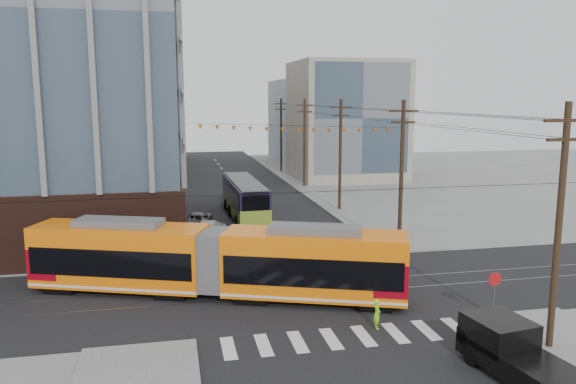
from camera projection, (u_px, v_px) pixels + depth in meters
The scene contains 16 objects.
ground at pixel (330, 314), 29.28m from camera, with size 160.00×160.00×0.00m, color slate.
bg_bldg_nw_near at pixel (99, 114), 74.50m from camera, with size 18.00×16.00×18.00m, color #8C99A5.
bg_bldg_ne_near at pixel (345, 120), 77.51m from camera, with size 14.00×14.00×16.00m, color gray.
bg_bldg_nw_far at pixel (131, 104), 94.24m from camera, with size 16.00×18.00×20.00m, color gray.
bg_bldg_ne_far at pixel (321, 121), 97.38m from camera, with size 16.00×16.00×14.00m, color #8C99A5.
utility_pole_near at pixel (558, 230), 24.30m from camera, with size 0.30×0.30×11.00m, color black.
utility_pole_far at pixel (281, 135), 84.12m from camera, with size 0.30×0.30×11.00m, color black.
streetcar at pixel (215, 261), 31.62m from camera, with size 21.30×3.00×4.10m, color orange, non-canonical shape.
city_bus at pixel (245, 198), 52.92m from camera, with size 2.73×12.59×3.57m, color #1C1432, non-canonical shape.
pickup_truck at pixel (528, 360), 21.92m from camera, with size 2.19×6.13×2.08m, color black, non-canonical shape.
parked_car_silver at pixel (200, 240), 41.55m from camera, with size 1.47×4.21×1.39m, color #A3A4A8.
parked_car_white at pixel (209, 229), 45.20m from camera, with size 1.97×4.84×1.41m, color silver.
parked_car_grey at pixel (198, 219), 48.92m from camera, with size 2.16×4.68×1.30m, color #4C4D4E.
pedestrian at pixel (377, 314), 27.34m from camera, with size 0.54×0.36×1.49m, color #99FC21.
stop_sign at pixel (494, 299), 28.01m from camera, with size 0.74×0.74×2.43m, color #AF1014, non-canonical shape.
jersey_barrier at pixel (388, 239), 43.18m from camera, with size 0.82×3.67×0.73m, color slate.
Camera 1 is at (-7.86, -26.76, 11.17)m, focal length 35.00 mm.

